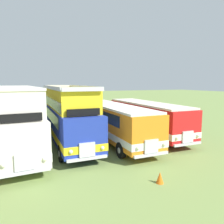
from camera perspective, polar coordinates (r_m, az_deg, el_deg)
name	(u,v)px	position (r m, az deg, el deg)	size (l,w,h in m)	color
ground_plane	(19,150)	(16.82, -23.30, -9.30)	(200.00, 200.00, 0.00)	#7A934C
bus_fourth_in_row	(17,116)	(16.39, -23.79, -0.89)	(3.16, 11.55, 4.49)	silver
bus_fifth_in_row	(67,114)	(16.98, -11.69, -0.50)	(2.67, 10.69, 4.52)	#1E339E
bus_sixth_in_row	(113,120)	(17.45, 0.34, -2.12)	(2.65, 11.08, 2.99)	orange
bus_seventh_in_row	(146,116)	(19.72, 9.01, -1.07)	(2.67, 10.76, 2.99)	red
cone_mid_row	(160,178)	(10.96, 12.54, -16.58)	(0.36, 0.36, 0.55)	orange
rope_fence_line	(19,118)	(27.02, -23.30, -1.53)	(27.38, 0.08, 1.05)	#8C704C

